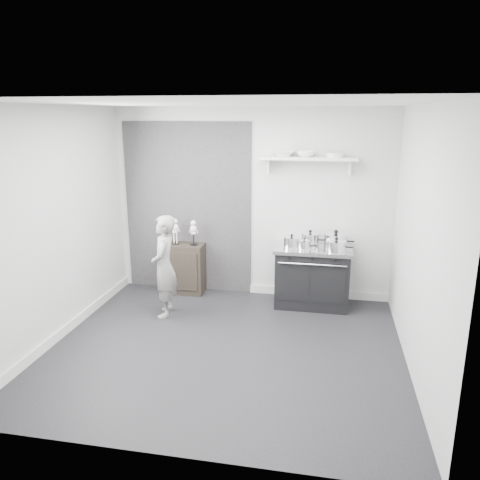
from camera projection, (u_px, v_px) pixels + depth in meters
name	position (u px, v px, depth m)	size (l,w,h in m)	color
ground	(225.00, 348.00, 5.36)	(4.00, 4.00, 0.00)	black
room_shell	(219.00, 205.00, 5.09)	(4.02, 3.62, 2.71)	beige
wall_shelf	(309.00, 159.00, 6.29)	(1.30, 0.26, 0.24)	silver
stove	(312.00, 276.00, 6.49)	(1.05, 0.65, 0.84)	black
side_cabinet	(185.00, 268.00, 6.97)	(0.57, 0.33, 0.75)	black
child	(164.00, 266.00, 6.09)	(0.49, 0.32, 1.35)	gray
pot_front_left	(292.00, 242.00, 6.31)	(0.31, 0.22, 0.20)	silver
pot_back_left	(310.00, 239.00, 6.47)	(0.35, 0.27, 0.21)	silver
pot_back_right	(336.00, 240.00, 6.39)	(0.41, 0.33, 0.24)	silver
pot_front_right	(336.00, 246.00, 6.15)	(0.36, 0.27, 0.20)	silver
pot_front_center	(304.00, 245.00, 6.25)	(0.27, 0.18, 0.16)	silver
skeleton_full	(175.00, 229.00, 6.84)	(0.12, 0.08, 0.44)	silver
skeleton_torso	(193.00, 231.00, 6.79)	(0.12, 0.08, 0.42)	silver
bowl_large	(284.00, 154.00, 6.33)	(0.30, 0.30, 0.07)	white
bowl_small	(306.00, 154.00, 6.27)	(0.25, 0.25, 0.08)	white
plate_stack	(335.00, 155.00, 6.20)	(0.24, 0.24, 0.06)	silver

